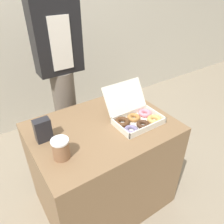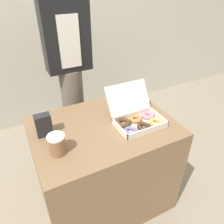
% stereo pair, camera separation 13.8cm
% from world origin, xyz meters
% --- Properties ---
extents(ground_plane, '(14.00, 14.00, 0.00)m').
position_xyz_m(ground_plane, '(0.00, 0.00, 0.00)').
color(ground_plane, gray).
extents(wall_back, '(10.00, 0.05, 2.60)m').
position_xyz_m(wall_back, '(0.00, 1.47, 1.30)').
color(wall_back, beige).
rests_on(wall_back, ground_plane).
extents(table, '(0.97, 0.71, 0.78)m').
position_xyz_m(table, '(0.00, 0.00, 0.39)').
color(table, brown).
rests_on(table, ground_plane).
extents(donut_box, '(0.33, 0.33, 0.23)m').
position_xyz_m(donut_box, '(0.22, -0.09, 0.81)').
color(donut_box, silver).
rests_on(donut_box, table).
extents(coffee_cup, '(0.10, 0.10, 0.12)m').
position_xyz_m(coffee_cup, '(-0.34, -0.12, 0.84)').
color(coffee_cup, '#8C6042').
rests_on(coffee_cup, table).
extents(napkin_holder, '(0.10, 0.06, 0.15)m').
position_xyz_m(napkin_holder, '(-0.37, 0.08, 0.85)').
color(napkin_holder, '#232328').
rests_on(napkin_holder, table).
extents(person_customer, '(0.36, 0.21, 1.80)m').
position_xyz_m(person_customer, '(-0.03, 0.59, 1.01)').
color(person_customer, '#665B51').
rests_on(person_customer, ground_plane).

